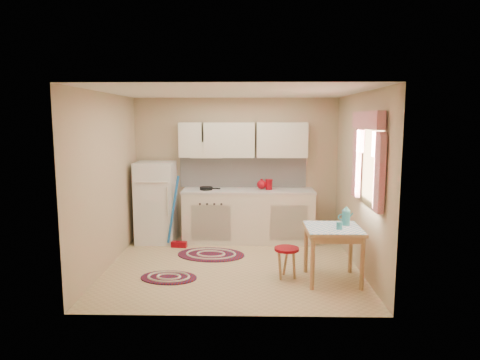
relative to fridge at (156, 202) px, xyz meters
name	(u,v)px	position (x,y,z in m)	size (l,w,h in m)	color
room_shell	(244,156)	(1.54, -1.01, 0.90)	(3.64, 3.60, 2.52)	tan
fridge	(156,202)	(0.00, 0.00, 0.00)	(0.65, 0.60, 1.40)	white
broom	(178,212)	(0.44, -0.35, -0.10)	(0.28, 0.12, 1.20)	blue
base_cabinets	(248,217)	(1.60, 0.05, -0.26)	(2.25, 0.60, 0.88)	beige
countertop	(248,191)	(1.60, 0.05, 0.20)	(2.27, 0.62, 0.04)	beige
frying_pan	(206,188)	(0.87, 0.00, 0.24)	(0.22, 0.22, 0.05)	black
red_kettle	(262,184)	(1.83, 0.05, 0.31)	(0.18, 0.16, 0.18)	maroon
red_canister	(269,185)	(1.96, 0.05, 0.30)	(0.12, 0.12, 0.16)	maroon
table	(333,254)	(2.72, -1.79, -0.34)	(0.72, 0.72, 0.72)	tan
stool	(286,263)	(2.12, -1.70, -0.49)	(0.33, 0.33, 0.42)	maroon
coffee_pot	(346,216)	(2.91, -1.67, 0.16)	(0.14, 0.12, 0.27)	teal
mug	(339,226)	(2.77, -1.89, 0.07)	(0.08, 0.08, 0.10)	teal
rug_center	(211,255)	(1.01, -0.75, -0.69)	(1.06, 0.71, 0.02)	maroon
rug_left	(169,278)	(0.53, -1.75, -0.69)	(0.77, 0.51, 0.02)	maroon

